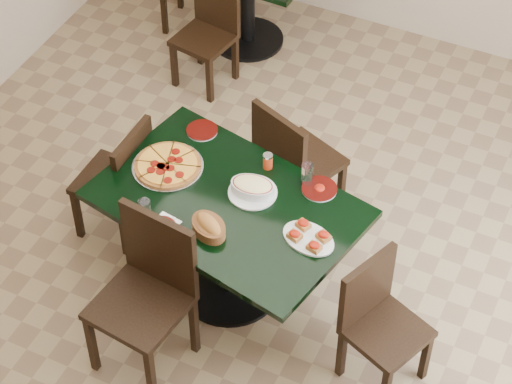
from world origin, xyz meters
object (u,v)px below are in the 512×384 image
at_px(chair_near, 149,285).
at_px(pepperoni_pizza, 168,165).
at_px(chair_left, 122,177).
at_px(chair_right, 378,317).
at_px(bruschetta_platter, 309,237).
at_px(back_chair_near, 210,27).
at_px(lasagna_casserole, 253,188).
at_px(chair_far, 291,159).
at_px(bread_basket, 209,226).
at_px(main_table, 228,224).

distance_m(chair_near, pepperoni_pizza, 0.74).
height_order(chair_near, pepperoni_pizza, chair_near).
bearing_deg(pepperoni_pizza, chair_left, 173.05).
height_order(chair_right, bruschetta_platter, chair_right).
distance_m(chair_near, back_chair_near, 2.48).
distance_m(pepperoni_pizza, bruschetta_platter, 0.96).
height_order(chair_left, lasagna_casserole, chair_left).
bearing_deg(chair_far, pepperoni_pizza, 69.95).
height_order(back_chair_near, bread_basket, bread_basket).
relative_size(main_table, bruschetta_platter, 4.56).
bearing_deg(chair_far, chair_right, 157.53).
relative_size(chair_far, chair_near, 0.93).
relative_size(pepperoni_pizza, bread_basket, 1.48).
bearing_deg(main_table, chair_right, 2.08).
bearing_deg(chair_left, bruschetta_platter, 81.65).
distance_m(lasagna_casserole, bruschetta_platter, 0.46).
xyz_separation_m(chair_left, lasagna_casserole, (0.89, -0.02, 0.32)).
distance_m(chair_right, lasagna_casserole, 0.99).
bearing_deg(lasagna_casserole, bread_basket, -110.22).
height_order(chair_far, bread_basket, chair_far).
distance_m(chair_near, chair_right, 1.24).
bearing_deg(bruschetta_platter, main_table, -171.66).
relative_size(chair_right, lasagna_casserole, 2.99).
xyz_separation_m(chair_near, back_chair_near, (-0.83, 2.33, -0.11)).
xyz_separation_m(chair_near, chair_right, (1.17, 0.40, -0.10)).
bearing_deg(bread_basket, chair_near, -90.09).
relative_size(chair_near, bruschetta_platter, 2.83).
xyz_separation_m(chair_right, chair_left, (-1.77, 0.31, 0.02)).
relative_size(chair_left, bruschetta_platter, 2.44).
xyz_separation_m(back_chair_near, pepperoni_pizza, (0.59, -1.65, 0.32)).
distance_m(chair_far, chair_left, 1.04).
height_order(chair_right, lasagna_casserole, lasagna_casserole).
relative_size(chair_far, lasagna_casserole, 3.34).
bearing_deg(chair_right, bread_basket, 116.24).
relative_size(main_table, pepperoni_pizza, 3.89).
relative_size(chair_far, bread_basket, 3.34).
bearing_deg(chair_left, chair_near, 40.74).
xyz_separation_m(main_table, chair_left, (-0.79, 0.14, -0.09)).
bearing_deg(chair_right, chair_near, 131.35).
xyz_separation_m(back_chair_near, lasagna_casserole, (1.12, -1.63, 0.35)).
bearing_deg(back_chair_near, chair_near, -61.38).
bearing_deg(chair_left, chair_right, 80.54).
distance_m(chair_right, back_chair_near, 2.77).
xyz_separation_m(chair_far, chair_right, (0.89, -0.86, -0.06)).
distance_m(chair_right, pepperoni_pizza, 1.47).
xyz_separation_m(chair_left, bread_basket, (0.80, -0.38, 0.31)).
relative_size(chair_right, bread_basket, 2.98).
distance_m(main_table, chair_right, 1.00).
height_order(pepperoni_pizza, bread_basket, bread_basket).
bearing_deg(main_table, bread_basket, -75.89).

